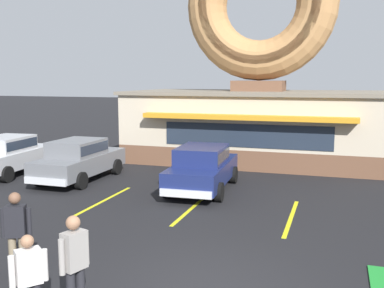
# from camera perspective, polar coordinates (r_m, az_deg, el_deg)

# --- Properties ---
(ground_plane) EXTENTS (160.00, 160.00, 0.00)m
(ground_plane) POSITION_cam_1_polar(r_m,az_deg,el_deg) (8.95, 1.13, -17.85)
(ground_plane) COLOR black
(donut_shop_building) EXTENTS (12.30, 6.75, 10.96)m
(donut_shop_building) POSITION_cam_1_polar(r_m,az_deg,el_deg) (21.95, 8.47, 7.65)
(donut_shop_building) COLOR brown
(donut_shop_building) RESTS_ON ground
(car_grey) EXTENTS (1.99, 4.56, 1.60)m
(car_grey) POSITION_cam_1_polar(r_m,az_deg,el_deg) (18.08, -14.16, -1.76)
(car_grey) COLOR slate
(car_grey) RESTS_ON ground
(car_navy) EXTENTS (2.15, 4.64, 1.60)m
(car_navy) POSITION_cam_1_polar(r_m,az_deg,el_deg) (15.91, 1.34, -2.85)
(car_navy) COLOR navy
(car_navy) RESTS_ON ground
(car_silver) EXTENTS (2.19, 4.66, 1.60)m
(car_silver) POSITION_cam_1_polar(r_m,az_deg,el_deg) (20.08, -22.33, -1.15)
(car_silver) COLOR #B2B5BA
(car_silver) RESTS_ON ground
(pedestrian_hooded_kid) EXTENTS (0.43, 0.48, 1.56)m
(pedestrian_hooded_kid) POSITION_cam_1_polar(r_m,az_deg,el_deg) (7.74, -19.97, -15.71)
(pedestrian_hooded_kid) COLOR #232328
(pedestrian_hooded_kid) RESTS_ON ground
(pedestrian_leather_jacket_man) EXTENTS (0.34, 0.57, 1.77)m
(pedestrian_leather_jacket_man) POSITION_cam_1_polar(r_m,az_deg,el_deg) (7.78, -14.69, -14.29)
(pedestrian_leather_jacket_man) COLOR #232328
(pedestrian_leather_jacket_man) RESTS_ON ground
(pedestrian_clipboard_woman) EXTENTS (0.56, 0.37, 1.75)m
(pedestrian_clipboard_woman) POSITION_cam_1_polar(r_m,az_deg,el_deg) (9.64, -21.39, -10.21)
(pedestrian_clipboard_woman) COLOR #7F7056
(pedestrian_clipboard_woman) RESTS_ON ground
(parking_stripe_far_left) EXTENTS (0.12, 3.60, 0.01)m
(parking_stripe_far_left) POSITION_cam_1_polar(r_m,az_deg,el_deg) (15.09, -11.01, -7.01)
(parking_stripe_far_left) COLOR yellow
(parking_stripe_far_left) RESTS_ON ground
(parking_stripe_left) EXTENTS (0.12, 3.60, 0.01)m
(parking_stripe_left) POSITION_cam_1_polar(r_m,az_deg,el_deg) (13.92, -0.04, -8.16)
(parking_stripe_left) COLOR yellow
(parking_stripe_left) RESTS_ON ground
(parking_stripe_mid_left) EXTENTS (0.12, 3.60, 0.01)m
(parking_stripe_mid_left) POSITION_cam_1_polar(r_m,az_deg,el_deg) (13.33, 12.47, -9.10)
(parking_stripe_mid_left) COLOR yellow
(parking_stripe_mid_left) RESTS_ON ground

